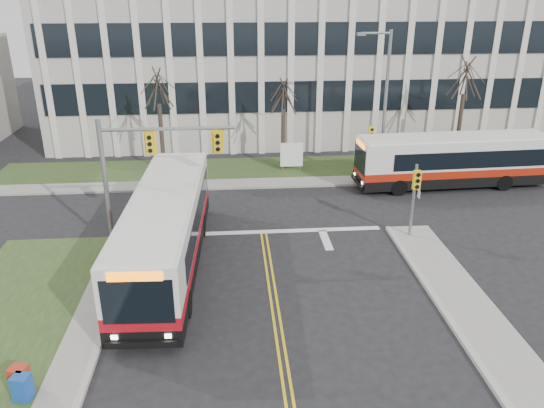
{
  "coord_description": "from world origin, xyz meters",
  "views": [
    {
      "loc": [
        -1.53,
        -16.13,
        11.56
      ],
      "look_at": [
        0.35,
        7.04,
        2.0
      ],
      "focal_mm": 35.0,
      "sensor_mm": 36.0,
      "label": 1
    }
  ],
  "objects_px": {
    "directory_sign": "(292,155)",
    "streetlight": "(383,97)",
    "newspaper_box_blue": "(23,389)",
    "bus_cross": "(452,162)",
    "newspaper_box_red": "(20,380)",
    "bus_main": "(166,232)"
  },
  "relations": [
    {
      "from": "directory_sign",
      "to": "bus_main",
      "type": "relative_size",
      "value": 0.16
    },
    {
      "from": "bus_main",
      "to": "directory_sign",
      "type": "bearing_deg",
      "value": 63.25
    },
    {
      "from": "newspaper_box_red",
      "to": "bus_cross",
      "type": "bearing_deg",
      "value": 55.04
    },
    {
      "from": "directory_sign",
      "to": "streetlight",
      "type": "bearing_deg",
      "value": -13.23
    },
    {
      "from": "newspaper_box_blue",
      "to": "newspaper_box_red",
      "type": "distance_m",
      "value": 0.46
    },
    {
      "from": "streetlight",
      "to": "bus_cross",
      "type": "height_order",
      "value": "streetlight"
    },
    {
      "from": "bus_cross",
      "to": "streetlight",
      "type": "bearing_deg",
      "value": -121.43
    },
    {
      "from": "bus_cross",
      "to": "newspaper_box_red",
      "type": "relative_size",
      "value": 12.37
    },
    {
      "from": "newspaper_box_red",
      "to": "streetlight",
      "type": "bearing_deg",
      "value": 64.9
    },
    {
      "from": "streetlight",
      "to": "directory_sign",
      "type": "relative_size",
      "value": 4.6
    },
    {
      "from": "directory_sign",
      "to": "newspaper_box_red",
      "type": "relative_size",
      "value": 2.11
    },
    {
      "from": "directory_sign",
      "to": "newspaper_box_blue",
      "type": "xyz_separation_m",
      "value": [
        -10.43,
        -20.6,
        -0.7
      ]
    },
    {
      "from": "newspaper_box_red",
      "to": "directory_sign",
      "type": "bearing_deg",
      "value": 77.67
    },
    {
      "from": "newspaper_box_blue",
      "to": "bus_main",
      "type": "bearing_deg",
      "value": 79.59
    },
    {
      "from": "bus_cross",
      "to": "newspaper_box_red",
      "type": "height_order",
      "value": "bus_cross"
    },
    {
      "from": "streetlight",
      "to": "bus_cross",
      "type": "relative_size",
      "value": 0.78
    },
    {
      "from": "streetlight",
      "to": "bus_cross",
      "type": "distance_m",
      "value": 5.84
    },
    {
      "from": "newspaper_box_blue",
      "to": "newspaper_box_red",
      "type": "relative_size",
      "value": 1.0
    },
    {
      "from": "streetlight",
      "to": "bus_main",
      "type": "distance_m",
      "value": 17.12
    },
    {
      "from": "bus_cross",
      "to": "newspaper_box_blue",
      "type": "xyz_separation_m",
      "value": [
        -19.98,
        -17.1,
        -1.09
      ]
    },
    {
      "from": "bus_cross",
      "to": "newspaper_box_red",
      "type": "bearing_deg",
      "value": -53.14
    },
    {
      "from": "bus_main",
      "to": "newspaper_box_red",
      "type": "height_order",
      "value": "bus_main"
    }
  ]
}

